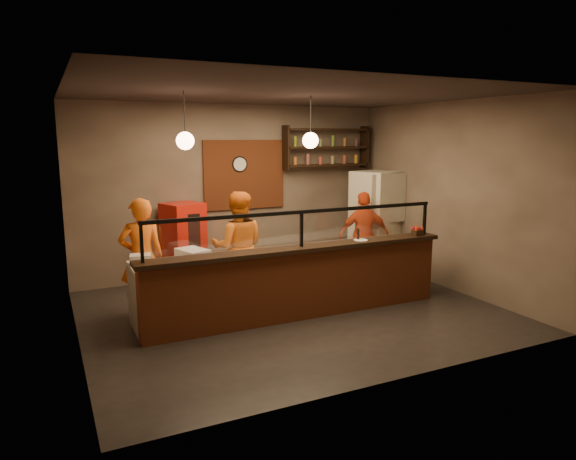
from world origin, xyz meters
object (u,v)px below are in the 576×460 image
cook_left (142,258)px  red_cooler (184,244)px  cook_mid (238,247)px  condiment_caddy (418,233)px  wall_clock (239,164)px  fridge (376,221)px  pepper_mill (358,234)px  pizza_dough (258,254)px  cook_right (364,236)px

cook_left → red_cooler: bearing=-124.0°
cook_mid → condiment_caddy: (2.61, -1.15, 0.22)m
wall_clock → fridge: wall_clock is taller
red_cooler → pepper_mill: bearing=-69.7°
fridge → cook_mid: bearing=175.3°
red_cooler → pizza_dough: size_ratio=3.08×
cook_left → fridge: size_ratio=0.90×
fridge → condiment_caddy: (-0.54, -1.89, 0.13)m
cook_left → condiment_caddy: (4.11, -1.13, 0.23)m
wall_clock → cook_left: 2.99m
pizza_dough → pepper_mill: (1.48, -0.40, 0.25)m
red_cooler → condiment_caddy: red_cooler is taller
cook_left → cook_mid: 1.50m
cook_mid → cook_right: bearing=-153.2°
condiment_caddy → pepper_mill: 1.07m
red_cooler → fridge: bearing=-29.6°
fridge → pizza_dough: bearing=-173.4°
fridge → pizza_dough: fridge is taller
cook_mid → pepper_mill: 1.90m
wall_clock → cook_left: bearing=-142.1°
red_cooler → condiment_caddy: (3.14, -2.49, 0.37)m
fridge → condiment_caddy: fridge is taller
cook_right → fridge: size_ratio=0.83×
pizza_dough → pepper_mill: 1.55m
cook_right → pizza_dough: cook_right is taller
wall_clock → fridge: (2.50, -0.91, -1.12)m
wall_clock → cook_right: (1.92, -1.35, -1.29)m
wall_clock → condiment_caddy: size_ratio=1.87×
wall_clock → cook_mid: wall_clock is taller
red_cooler → cook_right: bearing=-39.0°
cook_right → fridge: bearing=-123.7°
pepper_mill → condiment_caddy: bearing=-4.4°
fridge → pepper_mill: size_ratio=10.74×
wall_clock → fridge: bearing=-19.9°
cook_mid → condiment_caddy: 2.86m
condiment_caddy → wall_clock: bearing=124.9°
wall_clock → pizza_dough: size_ratio=0.63×
cook_left → red_cooler: size_ratio=1.19×
wall_clock → pizza_dough: wall_clock is taller
pizza_dough → pepper_mill: pepper_mill is taller
cook_right → condiment_caddy: (0.03, -1.45, 0.30)m
wall_clock → cook_mid: 2.15m
cook_right → red_cooler: cook_right is taller
cook_left → cook_right: 4.09m
wall_clock → cook_right: wall_clock is taller
cook_left → red_cooler: 1.68m
red_cooler → condiment_caddy: 4.03m
wall_clock → cook_left: size_ratio=0.17×
condiment_caddy → pepper_mill: (-1.07, 0.08, 0.05)m
cook_mid → pepper_mill: cook_mid is taller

